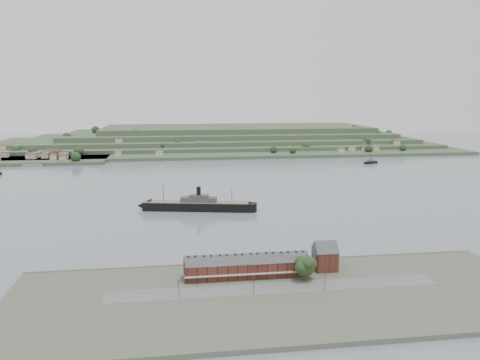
{
  "coord_description": "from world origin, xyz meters",
  "views": [
    {
      "loc": [
        -40.26,
        -363.04,
        81.68
      ],
      "look_at": [
        14.98,
        30.0,
        9.71
      ],
      "focal_mm": 35.0,
      "sensor_mm": 36.0,
      "label": 1
    }
  ],
  "objects": [
    {
      "name": "far_peninsula",
      "position": [
        27.91,
        393.1,
        11.88
      ],
      "size": [
        760.0,
        309.0,
        30.0
      ],
      "color": "#35472F",
      "rests_on": "ground"
    },
    {
      "name": "terrace_row",
      "position": [
        -10.0,
        -168.02,
        6.84
      ],
      "size": [
        55.6,
        9.8,
        11.07
      ],
      "color": "#48201A",
      "rests_on": "ground"
    },
    {
      "name": "ferry_east",
      "position": [
        195.99,
        172.52,
        1.66
      ],
      "size": [
        18.92,
        11.84,
        6.89
      ],
      "color": "black",
      "rests_on": "ground"
    },
    {
      "name": "ground",
      "position": [
        0.0,
        0.0,
        0.0
      ],
      "size": [
        1400.0,
        1400.0,
        0.0
      ],
      "primitive_type": "plane",
      "color": "slate",
      "rests_on": "ground"
    },
    {
      "name": "steamship",
      "position": [
        -27.72,
        -34.08,
        3.86
      ],
      "size": [
        86.41,
        26.53,
        20.91
      ],
      "color": "black",
      "rests_on": "ground"
    },
    {
      "name": "gabled_building",
      "position": [
        27.5,
        -164.0,
        8.19
      ],
      "size": [
        10.4,
        10.18,
        14.09
      ],
      "color": "#48201A",
      "rests_on": "ground"
    },
    {
      "name": "fig_tree",
      "position": [
        14.69,
        -176.75,
        9.04
      ],
      "size": [
        10.33,
        8.95,
        11.53
      ],
      "color": "#3E2B1C",
      "rests_on": "ground"
    },
    {
      "name": "near_shore",
      "position": [
        0.0,
        -186.75,
        1.01
      ],
      "size": [
        220.0,
        80.0,
        2.6
      ],
      "color": "#4C5142",
      "rests_on": "ground"
    }
  ]
}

